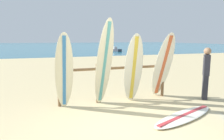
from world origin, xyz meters
The scene contains 10 objects.
ground_plane centered at (0.00, 0.00, 0.00)m, with size 120.00×120.00×0.00m, color #CCB784.
ocean_water centered at (0.00, 58.00, 0.00)m, with size 120.00×80.00×0.01m, color teal.
surfboard_rack centered at (0.49, 2.14, 0.74)m, with size 3.43×0.09×1.17m.
surfboard_leaning_far_left centered at (-1.05, 1.74, 1.03)m, with size 0.48×0.74×2.07m.
surfboard_leaning_left centered at (0.03, 1.72, 1.22)m, with size 0.58×0.87×2.44m.
surfboard_leaning_center_left centered at (0.95, 1.82, 1.03)m, with size 0.59×0.55×2.06m.
surfboard_leaning_center centered at (1.99, 1.89, 1.05)m, with size 0.63×1.01×2.09m.
surfboard_lying_on_sand centered at (1.65, 0.32, 0.04)m, with size 2.28×1.32×0.08m.
beachgoer_standing centered at (3.24, 1.41, 0.90)m, with size 0.28×0.31×1.63m.
small_boat_offshore centered at (8.65, 26.35, 0.26)m, with size 1.81×3.17×0.71m.
Camera 1 is at (-1.53, -3.64, 1.90)m, focal length 32.89 mm.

